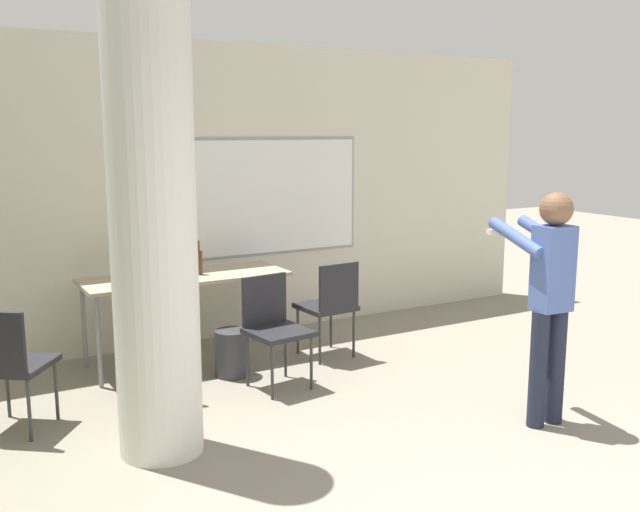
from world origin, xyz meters
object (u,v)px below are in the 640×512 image
object	(u,v)px
bottle_on_table	(199,261)
chair_table_left	(146,332)
folding_table	(185,281)
chair_table_right	(330,302)
chair_near_pillar	(9,360)
chair_table_front	(274,323)
person_playing_side	(549,290)

from	to	relation	value
bottle_on_table	chair_table_left	xyz separation A→B (m)	(-0.65, -0.62, -0.37)
folding_table	chair_table_right	distance (m)	1.27
bottle_on_table	chair_table_left	bearing A→B (deg)	-136.26
chair_near_pillar	chair_table_front	bearing A→B (deg)	-1.18
chair_table_left	chair_table_right	distance (m)	1.68
chair_table_left	chair_near_pillar	bearing A→B (deg)	-167.89
chair_table_left	chair_table_right	xyz separation A→B (m)	(1.67, 0.13, 0.00)
bottle_on_table	chair_table_left	size ratio (longest dim) A/B	0.34
chair_table_left	person_playing_side	size ratio (longest dim) A/B	0.54
chair_table_left	chair_table_front	distance (m)	0.97
chair_near_pillar	person_playing_side	world-z (taller)	person_playing_side
bottle_on_table	chair_table_right	size ratio (longest dim) A/B	0.34
bottle_on_table	chair_near_pillar	bearing A→B (deg)	-152.92
folding_table	bottle_on_table	bearing A→B (deg)	-13.48
chair_table_front	chair_table_right	world-z (taller)	same
chair_near_pillar	chair_table_front	xyz separation A→B (m)	(1.91, -0.04, 0.00)
chair_table_front	chair_table_left	bearing A→B (deg)	165.14
bottle_on_table	person_playing_side	distance (m)	2.91
chair_table_right	person_playing_side	bearing A→B (deg)	-74.23
chair_table_left	chair_table_front	size ratio (longest dim) A/B	1.00
folding_table	bottle_on_table	world-z (taller)	bottle_on_table
chair_table_front	chair_near_pillar	bearing A→B (deg)	178.82
chair_table_front	chair_table_right	distance (m)	0.82
folding_table	chair_table_left	distance (m)	0.86
chair_near_pillar	chair_table_left	size ratio (longest dim) A/B	1.00
chair_table_front	chair_table_right	bearing A→B (deg)	27.19
chair_table_right	chair_table_front	bearing A→B (deg)	-152.81
bottle_on_table	chair_table_right	bearing A→B (deg)	-25.69
bottle_on_table	chair_table_front	xyz separation A→B (m)	(0.29, -0.87, -0.37)
chair_near_pillar	chair_table_left	bearing A→B (deg)	12.11
person_playing_side	chair_table_right	bearing A→B (deg)	105.77
chair_table_left	chair_table_front	world-z (taller)	same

